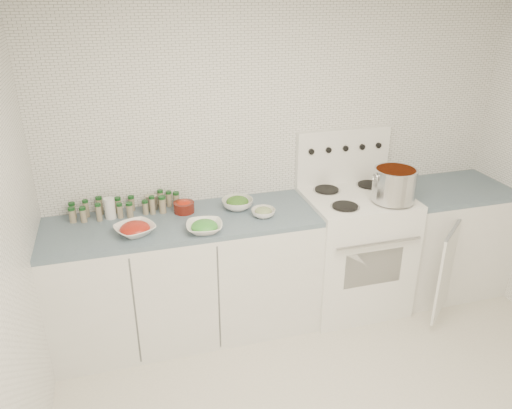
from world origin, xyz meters
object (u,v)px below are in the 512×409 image
stove (353,247)px  stock_pot (394,183)px  bowl_tomato (135,229)px  bowl_snowpea (204,227)px

stove → stock_pot: 0.63m
stove → bowl_tomato: (-1.62, -0.11, 0.44)m
stove → bowl_snowpea: (-1.19, -0.20, 0.44)m
bowl_tomato → bowl_snowpea: size_ratio=1.21×
stock_pot → bowl_snowpea: (-1.38, -0.02, -0.14)m
bowl_snowpea → stove: bearing=9.6°
bowl_tomato → bowl_snowpea: 0.44m
stove → bowl_snowpea: 1.28m
stock_pot → bowl_tomato: (-1.81, 0.06, -0.14)m
bowl_snowpea → bowl_tomato: bearing=168.5°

